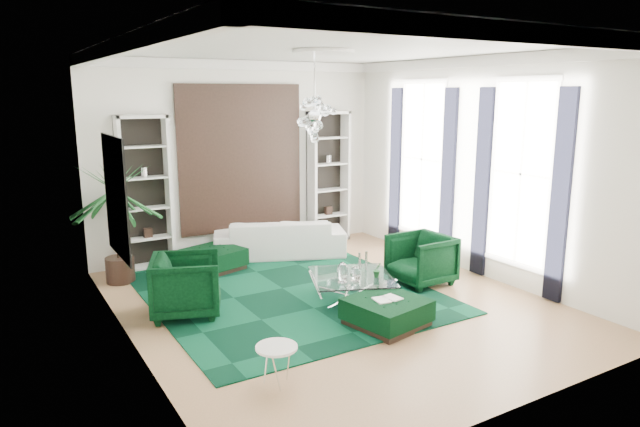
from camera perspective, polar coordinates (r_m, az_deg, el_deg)
floor at (r=8.92m, az=1.34°, el=-8.99°), size 6.00×7.00×0.02m
ceiling at (r=8.35m, az=1.48°, el=16.30°), size 6.00×7.00×0.02m
wall_back at (r=11.52m, az=-7.99°, el=5.50°), size 6.00×0.02×3.80m
wall_front at (r=5.82m, az=20.18°, el=-1.53°), size 6.00×0.02×3.80m
wall_left at (r=7.30m, az=-19.02°, el=1.19°), size 0.02×7.00×3.80m
wall_right at (r=10.33m, az=15.72°, el=4.42°), size 0.02×7.00×3.80m
crown_molding at (r=8.34m, az=1.47°, el=15.54°), size 6.00×7.00×0.18m
ceiling_medallion at (r=8.60m, az=0.36°, el=15.91°), size 0.90×0.90×0.05m
tapestry at (r=11.47m, az=-7.89°, el=5.47°), size 2.50×0.06×2.80m
shelving_left at (r=10.79m, az=-17.06°, el=1.96°), size 0.90×0.38×2.80m
shelving_right at (r=12.29m, az=0.86°, el=3.67°), size 0.90×0.38×2.80m
painting at (r=7.89m, az=-19.64°, el=1.56°), size 0.04×1.30×1.60m
window_near at (r=9.73m, az=19.47°, el=3.73°), size 0.03×1.10×2.90m
curtain_near_a at (r=9.26m, az=22.91°, el=1.51°), size 0.07×0.30×3.25m
curtain_near_b at (r=10.24m, az=15.91°, el=2.93°), size 0.07×0.30×3.25m
window_far at (r=11.39m, az=10.18°, el=5.35°), size 0.03×1.10×2.90m
curtain_far_a at (r=10.83m, az=12.69°, el=3.57°), size 0.07×0.30×3.25m
curtain_far_b at (r=12.00m, az=7.56°, el=4.56°), size 0.07×0.30×3.25m
rug at (r=9.51m, az=-3.77°, el=-7.52°), size 4.20×5.00×0.02m
sofa at (r=11.33m, az=-4.08°, el=-2.40°), size 2.73×1.89×0.74m
armchair_left at (r=8.56m, az=-13.21°, el=-7.00°), size 1.25×1.23×0.89m
armchair_right at (r=9.80m, az=10.07°, el=-4.53°), size 0.95×0.92×0.85m
coffee_table at (r=8.92m, az=3.16°, el=-7.51°), size 1.58×1.58×0.41m
ottoman_side at (r=10.61m, az=-10.53°, el=-4.54°), size 1.13×1.13×0.40m
ottoman_front at (r=8.09m, az=6.68°, el=-9.81°), size 1.13×1.13×0.38m
book at (r=8.01m, az=6.72°, el=-8.45°), size 0.39×0.26×0.03m
side_table at (r=6.54m, az=-4.34°, el=-14.98°), size 0.47×0.47×0.45m
palm at (r=10.11m, az=-19.78°, el=0.60°), size 1.76×1.76×2.62m
chandelier at (r=8.27m, az=-0.55°, el=9.68°), size 0.95×0.95×0.70m
table_plant at (r=8.79m, az=5.75°, el=-5.62°), size 0.14×0.12×0.24m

